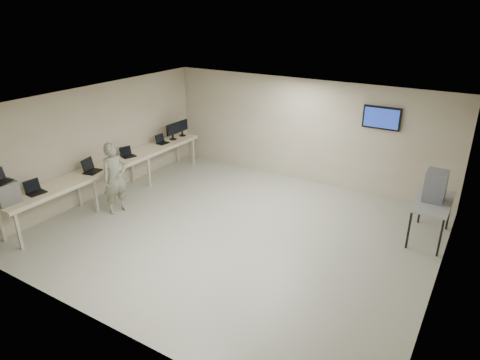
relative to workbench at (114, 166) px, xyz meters
The scene contains 13 objects.
room 3.67m from the workbench, ahead, with size 8.01×7.01×2.81m.
workbench is the anchor object (origin of this frame).
equipment_box 2.77m from the workbench, 91.31° to the right, with size 0.38×0.43×0.45m, color slate.
laptop_on_box 2.82m from the workbench, 92.37° to the right, with size 0.36×0.39×0.26m.
laptop_0 2.16m from the workbench, 91.10° to the right, with size 0.32×0.38×0.28m.
laptop_1 0.72m from the workbench, 91.13° to the right, with size 0.41×0.45×0.31m.
laptop_2 0.56m from the workbench, 95.88° to the left, with size 0.37×0.39×0.26m.
laptop_3 1.87m from the workbench, 91.59° to the left, with size 0.28×0.34×0.25m.
monitor_near 2.34m from the workbench, 90.28° to the left, with size 0.21×0.47×0.47m.
monitor_far 2.77m from the workbench, 90.23° to the left, with size 0.21×0.47×0.46m.
soldier 0.92m from the workbench, 41.54° to the right, with size 0.62×0.41×1.70m, color #525B44.
side_table 7.43m from the workbench, 14.79° to the left, with size 0.69×1.47×0.88m.
storage_bins 7.42m from the workbench, 14.83° to the left, with size 0.40×0.44×0.63m.
Camera 1 is at (4.35, -6.88, 4.62)m, focal length 32.00 mm.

